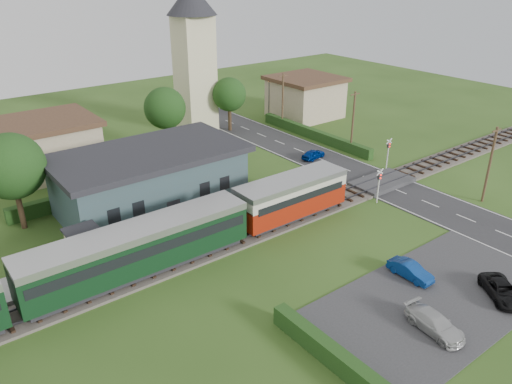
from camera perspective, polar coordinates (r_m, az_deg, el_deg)
ground at (r=41.99m, az=7.58°, el=-3.38°), size 120.00×120.00×0.00m
railway_track at (r=43.20m, az=5.73°, el=-2.26°), size 76.00×3.20×0.49m
road at (r=48.95m, az=15.97°, el=0.12°), size 6.00×70.00×0.05m
car_park at (r=34.79m, az=19.95°, el=-11.31°), size 17.00×9.00×0.08m
crossing_deck at (r=49.95m, az=14.20°, el=1.10°), size 6.20×3.40×0.45m
platform at (r=40.19m, az=-7.99°, el=-4.41°), size 30.00×3.00×0.45m
equipment_hut at (r=36.81m, az=-19.00°, el=-5.85°), size 2.30×2.30×2.55m
station_building at (r=43.79m, az=-11.99°, el=1.42°), size 16.00×9.00×5.30m
train at (r=33.80m, az=-18.14°, el=-7.78°), size 43.20×2.90×3.40m
church_tower at (r=63.10m, az=-7.14°, el=16.03°), size 6.00×6.00×17.60m
house_west at (r=54.75m, az=-23.31°, el=4.78°), size 10.80×8.80×5.50m
house_east at (r=70.29m, az=5.65°, el=10.81°), size 8.80×8.80×5.50m
hedge_carpark at (r=28.29m, az=8.76°, el=-18.00°), size 0.80×9.00×1.20m
hedge_roadside at (r=61.48m, az=6.64°, el=6.57°), size 0.80×18.00×1.20m
hedge_station at (r=48.40m, az=-14.16°, el=0.86°), size 22.00×0.80×1.30m
tree_a at (r=42.77m, az=-26.20°, el=2.64°), size 5.20×5.20×8.00m
tree_b at (r=56.58m, az=-10.37°, el=9.40°), size 4.60×4.60×7.34m
tree_c at (r=63.28m, az=-3.07°, el=11.05°), size 4.20×4.20×6.78m
utility_pole_b at (r=48.17m, az=25.15°, el=2.91°), size 1.40×0.22×7.00m
utility_pole_c at (r=56.64m, az=11.01°, el=7.90°), size 1.40×0.22×7.00m
utility_pole_d at (r=64.88m, az=3.07°, el=10.47°), size 1.40×0.22×7.00m
crossing_signal_near at (r=45.23m, az=13.89°, el=1.23°), size 0.84×0.28×3.28m
crossing_signal_far at (r=53.29m, az=14.89°, el=4.75°), size 0.84×0.28×3.28m
streetlamp_east at (r=69.87m, az=1.50°, el=11.04°), size 0.30×0.30×5.15m
car_on_road at (r=55.03m, az=6.57°, el=4.33°), size 3.20×1.71×1.04m
car_park_blue at (r=35.89m, az=17.22°, el=-8.56°), size 1.15×3.26×1.07m
car_park_silver at (r=31.67m, az=19.75°, el=-13.93°), size 1.97×3.95×1.10m
car_park_dark at (r=36.08m, az=26.34°, el=-10.07°), size 3.58×4.07×1.04m
pedestrian_near at (r=43.18m, az=1.82°, el=-0.29°), size 0.70×0.49×1.85m
pedestrian_far at (r=38.11m, az=-14.20°, el=-5.06°), size 0.60×0.75×1.48m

